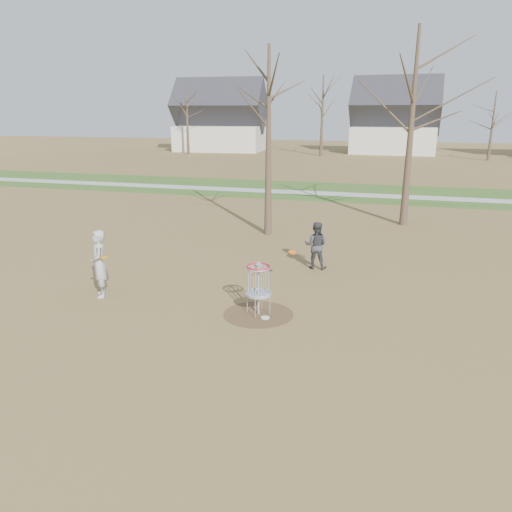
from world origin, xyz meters
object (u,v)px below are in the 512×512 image
Objects in this scene: disc_grounded at (265,318)px; player_throwing at (316,245)px; player_standing at (99,264)px; disc_golf_basket at (259,281)px.

player_throwing is at bearing 83.72° from disc_grounded.
player_standing is at bearing 177.04° from disc_grounded.
player_throwing is 4.61m from disc_grounded.
disc_grounded is at bearing 52.54° from player_standing.
player_throwing is 7.10× the size of disc_grounded.
player_standing is 6.83m from player_throwing.
player_standing is 4.93m from disc_grounded.
disc_golf_basket is at bearing 54.90° from player_standing.
player_standing is at bearing 37.35° from player_throwing.
disc_grounded is (4.84, -0.25, -0.93)m from player_standing.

